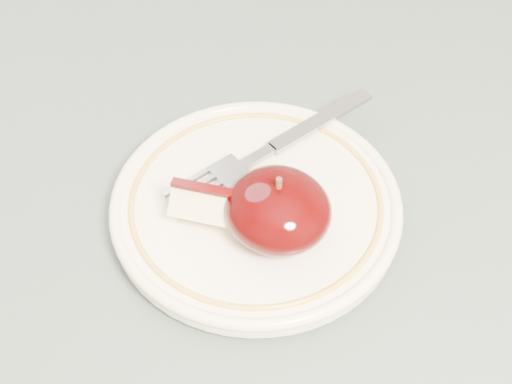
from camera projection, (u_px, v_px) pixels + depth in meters
The scene contains 5 objects.
table at pixel (215, 349), 0.54m from camera, with size 0.90×0.90×0.75m.
plate at pixel (256, 205), 0.50m from camera, with size 0.21×0.21×0.02m.
apple_half at pixel (278, 210), 0.47m from camera, with size 0.07×0.07×0.05m.
apple_wedge at pixel (225, 208), 0.48m from camera, with size 0.08×0.05×0.03m.
fork at pixel (271, 149), 0.53m from camera, with size 0.08×0.18×0.00m.
Camera 1 is at (0.17, -0.20, 1.15)m, focal length 50.00 mm.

